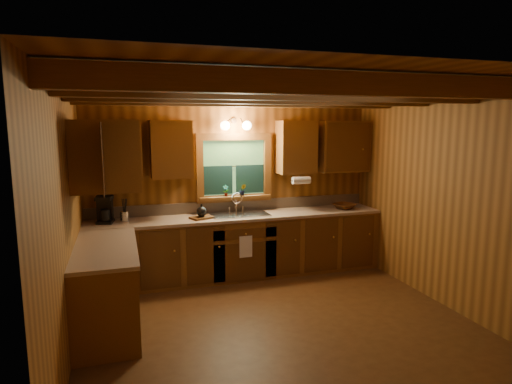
{
  "coord_description": "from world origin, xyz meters",
  "views": [
    {
      "loc": [
        -1.59,
        -4.26,
        2.19
      ],
      "look_at": [
        0.0,
        0.8,
        1.35
      ],
      "focal_mm": 30.48,
      "sensor_mm": 36.0,
      "label": 1
    }
  ],
  "objects": [
    {
      "name": "potted_plant_right",
      "position": [
        0.11,
        1.81,
        1.23
      ],
      "size": [
        0.11,
        0.1,
        0.17
      ],
      "primitive_type": "imported",
      "rotation": [
        0.0,
        0.0,
        -0.31
      ],
      "color": "#4F2C10",
      "rests_on": "window_sill"
    },
    {
      "name": "backsplash",
      "position": [
        0.0,
        1.89,
        0.98
      ],
      "size": [
        4.2,
        0.02,
        0.16
      ],
      "primitive_type": "cube",
      "color": "#9E836A",
      "rests_on": "room"
    },
    {
      "name": "utensil_crock",
      "position": [
        -1.57,
        1.64,
        0.98
      ],
      "size": [
        0.11,
        0.11,
        0.31
      ],
      "rotation": [
        0.0,
        0.0,
        -0.06
      ],
      "color": "silver",
      "rests_on": "countertop"
    },
    {
      "name": "potted_plant_left",
      "position": [
        -0.14,
        1.81,
        1.22
      ],
      "size": [
        0.09,
        0.06,
        0.17
      ],
      "primitive_type": "imported",
      "rotation": [
        0.0,
        0.0,
        -0.01
      ],
      "color": "#4F2C10",
      "rests_on": "window_sill"
    },
    {
      "name": "coffee_maker",
      "position": [
        -1.81,
        1.66,
        1.07
      ],
      "size": [
        0.2,
        0.25,
        0.35
      ],
      "rotation": [
        0.0,
        0.0,
        -0.2
      ],
      "color": "black",
      "rests_on": "countertop"
    },
    {
      "name": "wall_sconce",
      "position": [
        0.0,
        1.75,
        2.16
      ],
      "size": [
        0.45,
        0.21,
        0.17
      ],
      "color": "black",
      "rests_on": "room"
    },
    {
      "name": "dishwasher_panel",
      "position": [
        -1.47,
        0.68,
        0.43
      ],
      "size": [
        0.02,
        0.6,
        0.8
      ],
      "primitive_type": "cube",
      "color": "white",
      "rests_on": "base_cabinets"
    },
    {
      "name": "dish_towel",
      "position": [
        0.0,
        1.26,
        0.52
      ],
      "size": [
        0.18,
        0.01,
        0.3
      ],
      "primitive_type": "cube",
      "color": "white",
      "rests_on": "base_cabinets"
    },
    {
      "name": "countertop",
      "position": [
        -0.48,
        1.29,
        0.88
      ],
      "size": [
        4.2,
        2.24,
        0.04
      ],
      "color": "tan",
      "rests_on": "base_cabinets"
    },
    {
      "name": "cutting_board",
      "position": [
        -0.56,
        1.52,
        0.91
      ],
      "size": [
        0.34,
        0.3,
        0.03
      ],
      "primitive_type": "cube",
      "rotation": [
        0.0,
        0.0,
        0.37
      ],
      "color": "#4F2C10",
      "rests_on": "countertop"
    },
    {
      "name": "teakettle",
      "position": [
        -0.56,
        1.52,
        1.0
      ],
      "size": [
        0.14,
        0.14,
        0.18
      ],
      "rotation": [
        0.0,
        0.0,
        0.24
      ],
      "color": "black",
      "rests_on": "cutting_board"
    },
    {
      "name": "window",
      "position": [
        0.0,
        1.87,
        1.53
      ],
      "size": [
        1.12,
        0.08,
        1.0
      ],
      "color": "brown",
      "rests_on": "room"
    },
    {
      "name": "window_sill",
      "position": [
        0.0,
        1.82,
        1.12
      ],
      "size": [
        1.06,
        0.14,
        0.04
      ],
      "primitive_type": "cube",
      "color": "brown",
      "rests_on": "room"
    },
    {
      "name": "room",
      "position": [
        0.0,
        0.0,
        1.3
      ],
      "size": [
        4.2,
        4.2,
        4.2
      ],
      "color": "#4A2B12",
      "rests_on": "ground"
    },
    {
      "name": "base_cabinets",
      "position": [
        -0.49,
        1.28,
        0.43
      ],
      "size": [
        4.2,
        2.22,
        0.86
      ],
      "color": "brown",
      "rests_on": "ground"
    },
    {
      "name": "paper_towel_roll",
      "position": [
        0.92,
        1.53,
        1.37
      ],
      "size": [
        0.27,
        0.11,
        0.11
      ],
      "primitive_type": "cylinder",
      "rotation": [
        0.0,
        1.57,
        0.0
      ],
      "color": "white",
      "rests_on": "upper_cabinets"
    },
    {
      "name": "ceiling_beams",
      "position": [
        0.0,
        0.0,
        2.49
      ],
      "size": [
        4.2,
        2.54,
        0.18
      ],
      "color": "brown",
      "rests_on": "room"
    },
    {
      "name": "sink",
      "position": [
        0.0,
        1.6,
        0.86
      ],
      "size": [
        0.82,
        0.48,
        0.43
      ],
      "color": "silver",
      "rests_on": "countertop"
    },
    {
      "name": "wicker_basket",
      "position": [
        1.65,
        1.54,
        0.94
      ],
      "size": [
        0.42,
        0.42,
        0.08
      ],
      "primitive_type": "imported",
      "rotation": [
        0.0,
        0.0,
        0.35
      ],
      "color": "#48230C",
      "rests_on": "countertop"
    },
    {
      "name": "upper_cabinets",
      "position": [
        -0.56,
        1.42,
        1.84
      ],
      "size": [
        4.19,
        1.77,
        0.78
      ],
      "color": "brown",
      "rests_on": "room"
    }
  ]
}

